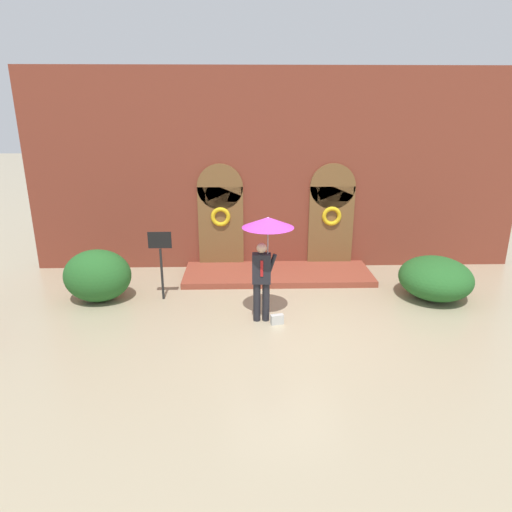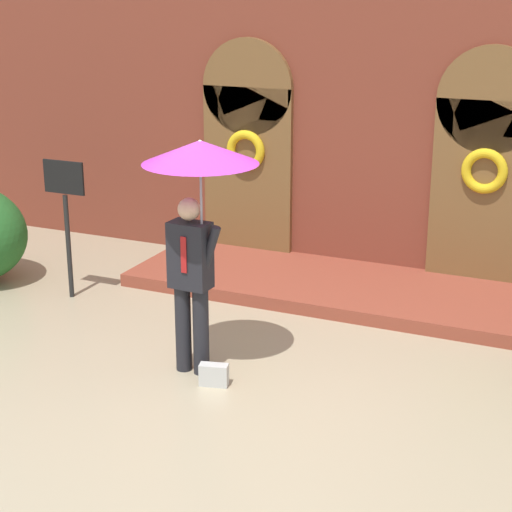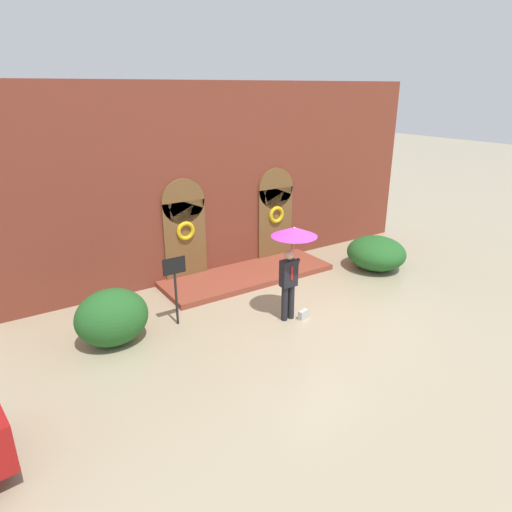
# 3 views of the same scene
# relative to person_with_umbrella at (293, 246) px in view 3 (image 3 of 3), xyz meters

# --- Properties ---
(ground_plane) EXTENTS (80.00, 80.00, 0.00)m
(ground_plane) POSITION_rel_person_with_umbrella_xyz_m (0.46, -0.31, -1.91)
(ground_plane) COLOR tan
(building_facade) EXTENTS (14.00, 2.30, 5.60)m
(building_facade) POSITION_rel_person_with_umbrella_xyz_m (0.46, 3.84, 0.77)
(building_facade) COLOR brown
(building_facade) RESTS_ON ground
(person_with_umbrella) EXTENTS (1.10, 1.10, 2.36)m
(person_with_umbrella) POSITION_rel_person_with_umbrella_xyz_m (0.00, 0.00, 0.00)
(person_with_umbrella) COLOR black
(person_with_umbrella) RESTS_ON ground
(handbag) EXTENTS (0.30, 0.18, 0.22)m
(handbag) POSITION_rel_person_with_umbrella_xyz_m (0.24, -0.20, -1.80)
(handbag) COLOR #B7B7B2
(handbag) RESTS_ON ground
(sign_post) EXTENTS (0.56, 0.06, 1.72)m
(sign_post) POSITION_rel_person_with_umbrella_xyz_m (-2.49, 1.26, -0.75)
(sign_post) COLOR black
(sign_post) RESTS_ON ground
(shrub_left) EXTENTS (1.61, 1.32, 1.28)m
(shrub_left) POSITION_rel_person_with_umbrella_xyz_m (-4.04, 1.24, -1.27)
(shrub_left) COLOR #235B23
(shrub_left) RESTS_ON ground
(shrub_right) EXTENTS (1.77, 1.87, 1.03)m
(shrub_right) POSITION_rel_person_with_umbrella_xyz_m (4.26, 1.18, -1.40)
(shrub_right) COLOR #235B23
(shrub_right) RESTS_ON ground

